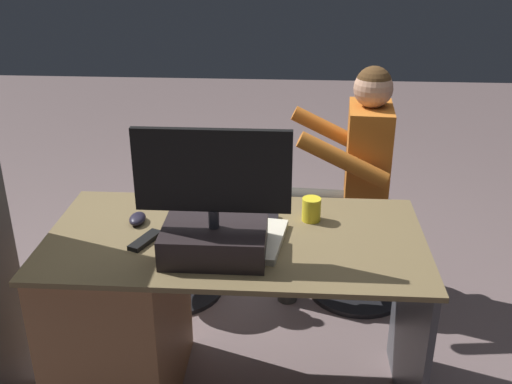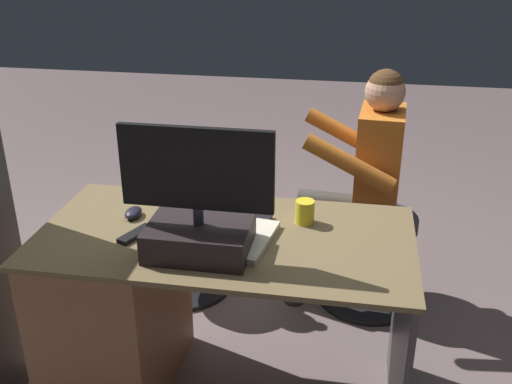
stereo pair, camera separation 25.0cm
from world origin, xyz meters
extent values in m
plane|color=#715E5E|center=(0.00, 0.00, 0.00)|extent=(10.00, 10.00, 0.00)
cube|color=brown|center=(0.00, 0.41, 0.73)|extent=(1.38, 0.70, 0.02)
cube|color=#966540|center=(0.46, 0.41, 0.36)|extent=(0.44, 0.65, 0.72)
cube|color=#414147|center=(-0.67, 0.41, 0.36)|extent=(0.02, 0.63, 0.72)
cube|color=black|center=(0.06, 0.55, 0.80)|extent=(0.35, 0.25, 0.11)
cylinder|color=#333338|center=(0.06, 0.55, 0.88)|extent=(0.04, 0.04, 0.06)
cube|color=black|center=(0.06, 0.55, 1.06)|extent=(0.51, 0.02, 0.28)
cube|color=#19598C|center=(0.06, 0.53, 1.06)|extent=(0.47, 0.00, 0.25)
cube|color=black|center=(0.06, 0.31, 0.75)|extent=(0.42, 0.14, 0.02)
ellipsoid|color=#201D2C|center=(0.38, 0.33, 0.76)|extent=(0.06, 0.10, 0.04)
cylinder|color=yellow|center=(-0.28, 0.26, 0.79)|extent=(0.07, 0.07, 0.09)
cube|color=black|center=(0.31, 0.48, 0.75)|extent=(0.10, 0.16, 0.02)
cube|color=beige|center=(-0.06, 0.45, 0.76)|extent=(0.26, 0.33, 0.02)
cylinder|color=black|center=(0.40, -0.34, 0.01)|extent=(0.50, 0.50, 0.03)
cylinder|color=gray|center=(0.40, -0.34, 0.22)|extent=(0.04, 0.04, 0.38)
cylinder|color=#3B3F46|center=(0.40, -0.34, 0.44)|extent=(0.43, 0.43, 0.06)
ellipsoid|color=tan|center=(0.40, -0.34, 0.57)|extent=(0.19, 0.16, 0.20)
sphere|color=tan|center=(0.40, -0.34, 0.74)|extent=(0.17, 0.17, 0.17)
sphere|color=beige|center=(0.40, -0.41, 0.72)|extent=(0.06, 0.06, 0.06)
sphere|color=tan|center=(0.34, -0.34, 0.80)|extent=(0.07, 0.07, 0.07)
sphere|color=tan|center=(0.46, -0.34, 0.80)|extent=(0.07, 0.07, 0.07)
cylinder|color=tan|center=(0.30, -0.37, 0.61)|extent=(0.06, 0.15, 0.10)
cylinder|color=tan|center=(0.49, -0.37, 0.61)|extent=(0.06, 0.15, 0.10)
cylinder|color=tan|center=(0.35, -0.45, 0.50)|extent=(0.07, 0.12, 0.07)
cylinder|color=tan|center=(0.45, -0.45, 0.50)|extent=(0.07, 0.12, 0.07)
cylinder|color=black|center=(-0.56, -0.40, 0.01)|extent=(0.53, 0.53, 0.03)
cylinder|color=gray|center=(-0.56, -0.40, 0.22)|extent=(0.04, 0.04, 0.38)
cylinder|color=#474453|center=(-0.56, -0.40, 0.44)|extent=(0.43, 0.43, 0.06)
cube|color=#C86A22|center=(-0.56, -0.40, 0.74)|extent=(0.22, 0.33, 0.54)
sphere|color=tan|center=(-0.56, -0.40, 1.09)|extent=(0.18, 0.18, 0.18)
sphere|color=#4E341B|center=(-0.56, -0.40, 1.11)|extent=(0.17, 0.17, 0.17)
cylinder|color=#C86A22|center=(-0.43, -0.19, 0.82)|extent=(0.43, 0.10, 0.25)
cylinder|color=#C86A22|center=(-0.40, -0.59, 0.82)|extent=(0.43, 0.10, 0.25)
cylinder|color=#3F3E39|center=(-0.38, -0.30, 0.49)|extent=(0.38, 0.14, 0.11)
cylinder|color=#3F3E39|center=(-0.19, -0.29, 0.23)|extent=(0.10, 0.10, 0.47)
cylinder|color=#3F3E39|center=(-0.37, -0.48, 0.49)|extent=(0.38, 0.14, 0.11)
cylinder|color=#3F3E39|center=(-0.18, -0.46, 0.23)|extent=(0.10, 0.10, 0.47)
camera|label=1|loc=(-0.20, 2.32, 1.79)|focal=42.17mm
camera|label=2|loc=(-0.45, 2.29, 1.79)|focal=42.17mm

